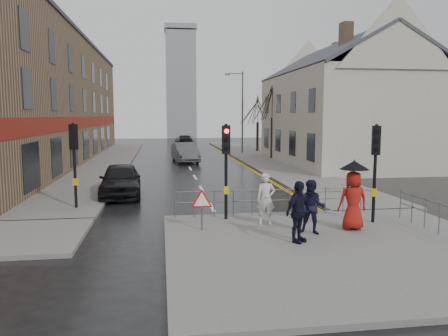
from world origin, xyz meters
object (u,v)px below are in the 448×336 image
object	(u,v)px
pedestrian_with_umbrella	(353,194)
car_mid	(185,153)
pedestrian_a	(266,199)
pedestrian_b	(312,207)
car_parked	(121,180)
pedestrian_d	(298,212)

from	to	relation	value
pedestrian_with_umbrella	car_mid	world-z (taller)	pedestrian_with_umbrella
pedestrian_a	car_mid	bearing A→B (deg)	97.50
pedestrian_b	car_parked	xyz separation A→B (m)	(-6.56, 8.19, -0.21)
pedestrian_b	car_mid	xyz separation A→B (m)	(-2.67, 23.16, -0.20)
pedestrian_with_umbrella	car_parked	size ratio (longest dim) A/B	0.49
car_parked	car_mid	bearing A→B (deg)	73.03
pedestrian_with_umbrella	car_mid	xyz separation A→B (m)	(-4.17, 22.83, -0.52)
pedestrian_b	pedestrian_with_umbrella	distance (m)	1.57
pedestrian_b	pedestrian_with_umbrella	world-z (taller)	pedestrian_with_umbrella
pedestrian_with_umbrella	car_parked	distance (m)	11.27
pedestrian_b	car_parked	bearing A→B (deg)	156.29
pedestrian_b	pedestrian_d	size ratio (longest dim) A/B	0.94
pedestrian_b	pedestrian_d	xyz separation A→B (m)	(-0.71, -0.81, 0.05)
pedestrian_d	car_parked	xyz separation A→B (m)	(-5.85, 9.00, -0.26)
car_parked	car_mid	world-z (taller)	car_mid
pedestrian_with_umbrella	pedestrian_d	bearing A→B (deg)	-152.77
pedestrian_b	pedestrian_with_umbrella	xyz separation A→B (m)	(1.50, 0.33, 0.32)
pedestrian_d	car_mid	distance (m)	24.05
car_parked	car_mid	distance (m)	15.46
car_mid	car_parked	bearing A→B (deg)	-111.37
car_mid	pedestrian_d	bearing A→B (deg)	-92.14
car_parked	pedestrian_b	bearing A→B (deg)	-53.73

